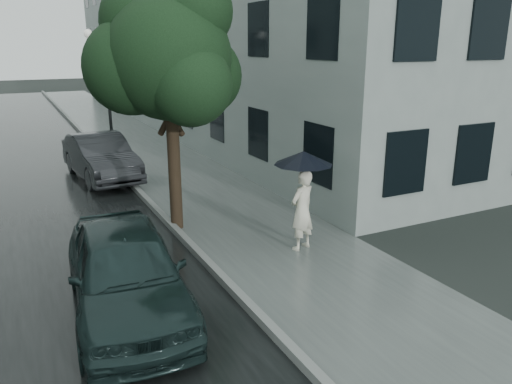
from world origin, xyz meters
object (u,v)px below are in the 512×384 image
car_near (126,271)px  car_far (101,157)px  pedestrian (302,210)px  street_tree (168,55)px  lamp_post (103,84)px

car_near → car_far: 8.92m
pedestrian → car_far: bearing=-90.7°
pedestrian → car_near: pedestrian is taller
street_tree → lamp_post: bearing=89.0°
lamp_post → car_far: lamp_post is taller
lamp_post → car_near: (-2.08, -12.59, -1.98)m
lamp_post → car_far: size_ratio=1.09×
street_tree → car_far: street_tree is taller
street_tree → lamp_post: street_tree is taller
street_tree → car_near: 5.14m
lamp_post → car_near: bearing=-82.9°
street_tree → lamp_post: (0.16, 9.08, -1.25)m
pedestrian → car_near: (-3.90, -0.98, -0.13)m
street_tree → car_near: size_ratio=1.33×
car_near → car_far: size_ratio=1.00×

